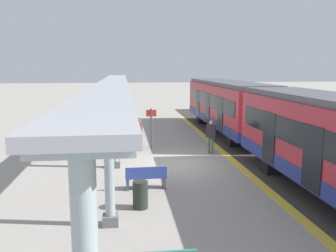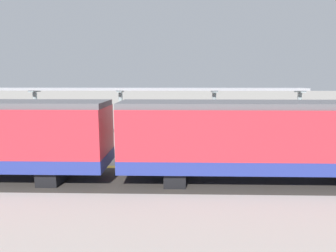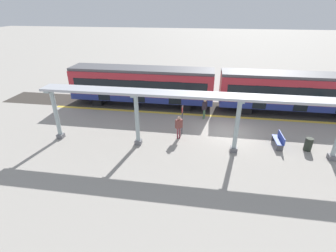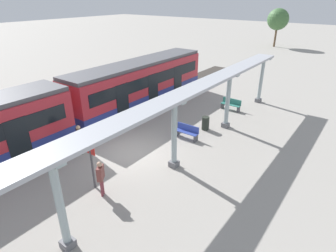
# 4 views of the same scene
# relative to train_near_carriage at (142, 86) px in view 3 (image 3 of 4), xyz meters

# --- Properties ---
(ground_plane) EXTENTS (176.00, 176.00, 0.00)m
(ground_plane) POSITION_rel_train_near_carriage_xyz_m (4.69, 7.68, -1.83)
(ground_plane) COLOR #9D988F
(tactile_edge_strip) EXTENTS (0.39, 30.91, 0.01)m
(tactile_edge_strip) POSITION_rel_train_near_carriage_xyz_m (1.79, 7.68, -1.83)
(tactile_edge_strip) COLOR yellow
(tactile_edge_strip) RESTS_ON ground
(trackbed) EXTENTS (3.20, 42.91, 0.01)m
(trackbed) POSITION_rel_train_near_carriage_xyz_m (-0.01, 7.68, -1.83)
(trackbed) COLOR #38332D
(trackbed) RESTS_ON ground
(train_near_carriage) EXTENTS (2.65, 13.04, 3.48)m
(train_near_carriage) POSITION_rel_train_near_carriage_xyz_m (0.00, 0.00, 0.00)
(train_near_carriage) COLOR #BA2833
(train_near_carriage) RESTS_ON ground
(train_far_carriage) EXTENTS (2.65, 13.04, 3.48)m
(train_far_carriage) POSITION_rel_train_near_carriage_xyz_m (0.00, 13.62, 0.00)
(train_far_carriage) COLOR #BA2833
(train_far_carriage) RESTS_ON ground
(canopy_pillar_nearest) EXTENTS (1.10, 0.44, 3.64)m
(canopy_pillar_nearest) POSITION_rel_train_near_carriage_xyz_m (7.34, -4.20, 0.02)
(canopy_pillar_nearest) COLOR slate
(canopy_pillar_nearest) RESTS_ON ground
(canopy_pillar_second) EXTENTS (1.10, 0.44, 3.64)m
(canopy_pillar_second) POSITION_rel_train_near_carriage_xyz_m (7.34, 1.52, 0.02)
(canopy_pillar_second) COLOR slate
(canopy_pillar_second) RESTS_ON ground
(canopy_pillar_third) EXTENTS (1.10, 0.44, 3.64)m
(canopy_pillar_third) POSITION_rel_train_near_carriage_xyz_m (7.34, 7.89, 0.02)
(canopy_pillar_third) COLOR slate
(canopy_pillar_third) RESTS_ON ground
(canopy_beam) EXTENTS (1.20, 24.83, 0.16)m
(canopy_beam) POSITION_rel_train_near_carriage_xyz_m (7.34, 7.81, 1.89)
(canopy_beam) COLOR #A8AAB2
(canopy_beam) RESTS_ON canopy_pillar_nearest
(bench_mid_platform) EXTENTS (1.51, 0.48, 0.86)m
(bench_mid_platform) POSITION_rel_train_near_carriage_xyz_m (6.16, 10.92, -1.39)
(bench_mid_platform) COLOR #3348A2
(bench_mid_platform) RESTS_ON ground
(trash_bin) EXTENTS (0.48, 0.48, 0.88)m
(trash_bin) POSITION_rel_train_near_carriage_xyz_m (6.45, 12.67, -1.39)
(trash_bin) COLOR #262D24
(trash_bin) RESTS_ON ground
(platform_info_sign) EXTENTS (0.56, 0.10, 2.20)m
(platform_info_sign) POSITION_rel_train_near_carriage_xyz_m (5.44, 4.31, -0.50)
(platform_info_sign) COLOR #4C4C51
(platform_info_sign) RESTS_ON ground
(passenger_waiting_near_edge) EXTENTS (0.55, 0.41, 1.72)m
(passenger_waiting_near_edge) POSITION_rel_train_near_carriage_xyz_m (2.49, 5.85, -0.75)
(passenger_waiting_near_edge) COLOR #476A48
(passenger_waiting_near_edge) RESTS_ON ground
(passenger_by_the_benches) EXTENTS (0.46, 0.53, 1.70)m
(passenger_by_the_benches) POSITION_rel_train_near_carriage_xyz_m (6.16, 4.15, -0.77)
(passenger_by_the_benches) COLOR brown
(passenger_by_the_benches) RESTS_ON ground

